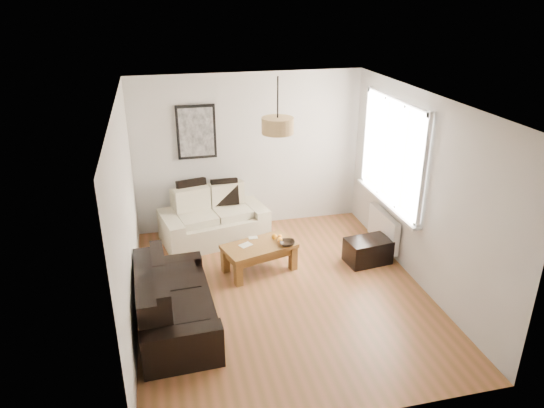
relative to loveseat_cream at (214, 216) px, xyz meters
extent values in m
plane|color=brown|center=(0.69, -1.78, -0.41)|extent=(4.50, 4.50, 0.00)
cube|color=white|center=(2.51, -0.98, -0.03)|extent=(0.10, 0.90, 0.52)
cylinder|color=tan|center=(0.69, -1.48, 1.82)|extent=(0.40, 0.40, 0.20)
cube|color=black|center=(2.14, -1.27, -0.22)|extent=(0.69, 0.49, 0.37)
cube|color=black|center=(-0.30, 0.20, 0.34)|extent=(0.49, 0.24, 0.47)
cube|color=black|center=(0.22, 0.20, 0.33)|extent=(0.44, 0.14, 0.44)
imported|color=black|center=(0.90, -1.23, 0.04)|extent=(0.26, 0.26, 0.05)
sphere|color=orange|center=(0.81, -1.13, 0.05)|extent=(0.09, 0.09, 0.08)
sphere|color=orange|center=(0.84, -1.03, 0.05)|extent=(0.07, 0.07, 0.06)
sphere|color=orange|center=(0.76, -1.02, 0.05)|extent=(0.11, 0.11, 0.08)
cube|color=beige|center=(0.32, -1.11, 0.01)|extent=(0.22, 0.19, 0.01)
camera|label=1|loc=(-0.77, -7.36, 3.36)|focal=33.07mm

